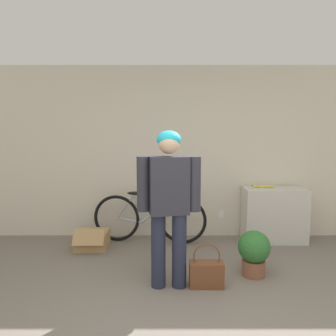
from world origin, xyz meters
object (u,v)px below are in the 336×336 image
Objects in this scene: banana at (262,186)px; cardboard_box at (91,240)px; handbag at (206,273)px; bicycle at (148,218)px; person at (168,197)px; potted_plant at (253,251)px.

cardboard_box is (-2.48, -0.33, -0.70)m from banana.
bicycle is at bearing 116.61° from handbag.
person is at bearing -71.20° from bicycle.
bicycle is 1.54m from handbag.
handbag is 0.95× the size of cardboard_box.
potted_plant is (-0.43, -1.20, -0.53)m from banana.
bicycle is at bearing 15.87° from cardboard_box.
bicycle reaches higher than cardboard_box.
cardboard_box is at bearing 122.78° from person.
potted_plant is (2.05, -0.87, 0.17)m from cardboard_box.
banana is at bearing 70.27° from potted_plant.
person is at bearing -46.50° from cardboard_box.
banana is 1.90m from handbag.
bicycle reaches higher than handbag.
potted_plant is (0.97, 0.26, -0.68)m from person.
person is at bearing -164.93° from potted_plant.
potted_plant is (0.57, 0.27, 0.14)m from handbag.
potted_plant is at bearing 25.26° from handbag.
cardboard_box is at bearing 142.28° from handbag.
banana is at bearing 55.77° from handbag.
bicycle is 3.35× the size of cardboard_box.
handbag is 0.91× the size of potted_plant.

